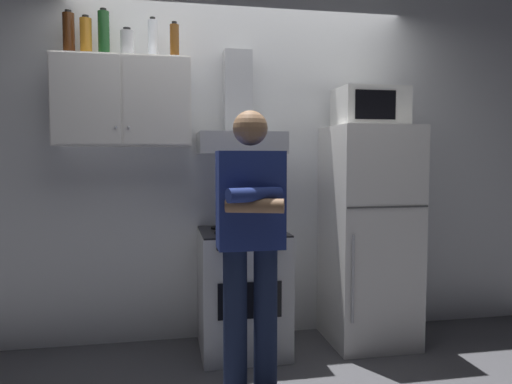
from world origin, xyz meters
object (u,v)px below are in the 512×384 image
object	(u,v)px
bottle_liquor_amber	(86,37)
bottle_beer_brown	(175,41)
microwave	(370,107)
range_hood	(239,126)
bottle_rum_dark	(69,35)
bottle_canister_steel	(127,44)
upper_cabinet	(124,103)
bottle_wine_green	(104,34)
refrigerator	(369,235)
stove_oven	(243,290)
bottle_vodka_clear	(153,40)
person_standing	(250,240)
cooking_pot	(264,223)

from	to	relation	value
bottle_liquor_amber	bottle_beer_brown	bearing A→B (deg)	-1.02
microwave	bottle_beer_brown	size ratio (longest dim) A/B	1.91
range_hood	microwave	xyz separation A→B (m)	(0.95, -0.11, 0.14)
bottle_rum_dark	bottle_canister_steel	bearing A→B (deg)	-7.95
upper_cabinet	microwave	world-z (taller)	upper_cabinet
bottle_wine_green	microwave	bearing A→B (deg)	-2.80
upper_cabinet	refrigerator	world-z (taller)	upper_cabinet
refrigerator	stove_oven	bearing A→B (deg)	-179.96
upper_cabinet	bottle_vodka_clear	distance (m)	0.49
refrigerator	bottle_canister_steel	world-z (taller)	bottle_canister_steel
bottle_beer_brown	bottle_vodka_clear	size ratio (longest dim) A/B	0.85
bottle_beer_brown	bottle_rum_dark	size ratio (longest dim) A/B	0.81
microwave	bottle_canister_steel	world-z (taller)	bottle_canister_steel
person_standing	bottle_canister_steel	world-z (taller)	bottle_canister_steel
refrigerator	bottle_liquor_amber	distance (m)	2.42
stove_oven	bottle_vodka_clear	size ratio (longest dim) A/B	2.96
upper_cabinet	stove_oven	bearing A→B (deg)	-8.90
bottle_rum_dark	stove_oven	bearing A→B (deg)	-7.83
range_hood	cooking_pot	world-z (taller)	range_hood
bottle_vodka_clear	refrigerator	bearing A→B (deg)	-6.24
microwave	bottle_liquor_amber	distance (m)	2.03
bottle_beer_brown	bottle_vodka_clear	xyz separation A→B (m)	(-0.15, 0.08, 0.02)
person_standing	bottle_beer_brown	bearing A→B (deg)	120.12
refrigerator	bottle_wine_green	bearing A→B (deg)	176.64
bottle_canister_steel	microwave	bearing A→B (deg)	-2.86
stove_oven	person_standing	xyz separation A→B (m)	(-0.05, -0.61, 0.47)
person_standing	upper_cabinet	bearing A→B (deg)	135.74
range_hood	microwave	size ratio (longest dim) A/B	1.56
refrigerator	bottle_canister_steel	bearing A→B (deg)	176.53
bottle_liquor_amber	refrigerator	bearing A→B (deg)	-2.90
bottle_liquor_amber	bottle_canister_steel	bearing A→B (deg)	0.80
stove_oven	bottle_beer_brown	world-z (taller)	bottle_beer_brown
person_standing	bottle_beer_brown	xyz separation A→B (m)	(-0.40, 0.70, 1.27)
bottle_liquor_amber	cooking_pot	bearing A→B (deg)	-10.72
range_hood	microwave	world-z (taller)	range_hood
person_standing	bottle_wine_green	distance (m)	1.72
person_standing	bottle_vodka_clear	size ratio (longest dim) A/B	5.56
bottle_beer_brown	bottle_wine_green	world-z (taller)	bottle_wine_green
refrigerator	person_standing	distance (m)	1.17
upper_cabinet	microwave	size ratio (longest dim) A/B	1.88
bottle_liquor_amber	bottle_rum_dark	xyz separation A→B (m)	(-0.12, 0.06, 0.02)
microwave	person_standing	size ratio (longest dim) A/B	0.29
person_standing	bottle_rum_dark	world-z (taller)	bottle_rum_dark
microwave	bottle_beer_brown	xyz separation A→B (m)	(-1.40, 0.07, 0.43)
cooking_pot	bottle_wine_green	bearing A→B (deg)	167.67
upper_cabinet	microwave	distance (m)	1.75
microwave	person_standing	xyz separation A→B (m)	(-1.00, -0.62, -0.84)
refrigerator	bottle_vodka_clear	distance (m)	2.09
bottle_vodka_clear	range_hood	bearing A→B (deg)	-4.16
microwave	bottle_rum_dark	world-z (taller)	bottle_rum_dark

